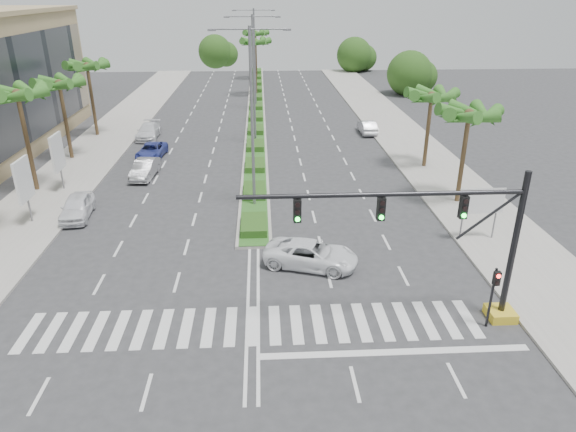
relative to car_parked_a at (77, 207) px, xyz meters
name	(u,v)px	position (x,y,z in m)	size (l,w,h in m)	color
ground	(253,326)	(11.80, -12.82, -0.75)	(160.00, 160.00, 0.00)	#333335
footpath_right	(439,174)	(27.00, 7.18, -0.68)	(6.00, 120.00, 0.15)	gray
footpath_left	(64,181)	(-3.40, 7.18, -0.68)	(6.00, 120.00, 0.15)	gray
median	(256,110)	(11.80, 32.18, -0.65)	(2.20, 75.00, 0.20)	gray
median_grass	(256,110)	(11.80, 32.18, -0.53)	(1.80, 75.00, 0.04)	#2A5D20
signal_gantry	(463,253)	(21.07, -12.82, 2.71)	(12.60, 1.20, 7.20)	gold
pedestrian_signal	(494,288)	(22.40, -13.49, 1.29)	(0.28, 0.36, 3.00)	black
direction_sign	(481,203)	(25.30, -4.83, 1.70)	(2.70, 0.11, 3.40)	slate
billboard_near	(24,181)	(-2.70, -0.82, 2.21)	(0.18, 2.10, 4.35)	slate
billboard_far	(57,153)	(-2.70, 5.18, 2.21)	(0.18, 2.10, 4.35)	slate
palm_left_mid	(18,97)	(-4.70, 5.18, 6.33)	(4.57, 4.68, 7.95)	brown
palm_left_far	(59,86)	(-4.70, 13.18, 5.75)	(4.57, 4.68, 7.35)	brown
palm_left_end	(87,68)	(-4.70, 21.18, 6.13)	(4.57, 4.68, 7.75)	brown
palm_right_near	(469,117)	(26.30, 1.18, 5.45)	(4.57, 4.68, 7.05)	brown
palm_right_far	(431,98)	(26.30, 9.18, 5.16)	(4.57, 4.68, 6.75)	brown
palm_median_a	(255,44)	(11.80, 42.18, 6.42)	(4.57, 4.68, 8.05)	brown
palm_median_b	(255,35)	(11.80, 57.18, 6.42)	(4.57, 4.68, 8.05)	brown
streetlight_near	(252,110)	(11.80, 1.18, 6.06)	(5.10, 0.25, 12.00)	slate
streetlight_mid	(254,74)	(11.80, 17.18, 6.06)	(5.10, 0.25, 12.00)	slate
streetlight_far	(255,54)	(11.80, 33.18, 6.06)	(5.10, 0.25, 12.00)	slate
car_parked_a	(77,207)	(0.00, 0.00, 0.00)	(1.77, 4.40, 1.50)	white
car_parked_b	(145,169)	(2.90, 7.88, -0.03)	(1.53, 4.37, 1.44)	#9F9EA3
car_parked_c	(152,151)	(2.43, 13.23, -0.11)	(2.13, 4.63, 1.29)	#303C95
car_parked_d	(148,131)	(0.83, 20.07, -0.03)	(2.02, 4.98, 1.44)	white
car_crossing	(311,254)	(14.97, -7.44, -0.04)	(2.37, 5.14, 1.43)	white
car_right	(367,127)	(23.60, 20.68, -0.06)	(1.47, 4.21, 1.39)	#B8B8BD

